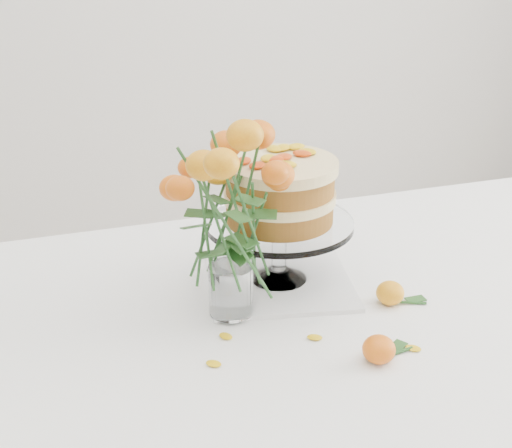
{
  "coord_description": "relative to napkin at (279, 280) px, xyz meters",
  "views": [
    {
      "loc": [
        -0.53,
        -1.03,
        1.41
      ],
      "look_at": [
        -0.17,
        0.06,
        0.91
      ],
      "focal_mm": 50.0,
      "sensor_mm": 36.0,
      "label": 1
    }
  ],
  "objects": [
    {
      "name": "loose_rose_far",
      "position": [
        0.06,
        -0.3,
        0.02
      ],
      "size": [
        0.09,
        0.05,
        0.04
      ],
      "rotation": [
        0.0,
        0.0,
        0.17
      ],
      "color": "#D2650A",
      "rests_on": "table"
    },
    {
      "name": "stray_petal_e",
      "position": [
        -0.19,
        -0.23,
        -0.0
      ],
      "size": [
        0.03,
        0.02,
        0.0
      ],
      "primitive_type": "ellipsoid",
      "color": "yellow",
      "rests_on": "table"
    },
    {
      "name": "loose_rose_near",
      "position": [
        0.16,
        -0.14,
        0.02
      ],
      "size": [
        0.09,
        0.05,
        0.04
      ],
      "rotation": [
        0.0,
        0.0,
        -0.41
      ],
      "color": "orange",
      "rests_on": "table"
    },
    {
      "name": "table",
      "position": [
        0.11,
        -0.11,
        -0.09
      ],
      "size": [
        1.43,
        0.93,
        0.76
      ],
      "color": "#A67A60",
      "rests_on": "ground"
    },
    {
      "name": "napkin",
      "position": [
        0.0,
        0.0,
        0.0
      ],
      "size": [
        0.32,
        0.32,
        0.01
      ],
      "primitive_type": "cube",
      "rotation": [
        0.0,
        0.0,
        -0.19
      ],
      "color": "white",
      "rests_on": "table"
    },
    {
      "name": "stray_petal_c",
      "position": [
        0.13,
        -0.29,
        -0.0
      ],
      "size": [
        0.03,
        0.02,
        0.0
      ],
      "primitive_type": "ellipsoid",
      "color": "yellow",
      "rests_on": "table"
    },
    {
      "name": "stray_petal_b",
      "position": [
        0.09,
        -0.25,
        -0.0
      ],
      "size": [
        0.03,
        0.02,
        0.0
      ],
      "primitive_type": "ellipsoid",
      "color": "yellow",
      "rests_on": "table"
    },
    {
      "name": "cake_stand",
      "position": [
        -0.0,
        0.0,
        0.17
      ],
      "size": [
        0.28,
        0.28,
        0.25
      ],
      "rotation": [
        0.0,
        0.0,
        0.1
      ],
      "color": "white",
      "rests_on": "napkin"
    },
    {
      "name": "stray_petal_a",
      "position": [
        -0.01,
        -0.21,
        -0.0
      ],
      "size": [
        0.03,
        0.02,
        0.0
      ],
      "primitive_type": "ellipsoid",
      "color": "yellow",
      "rests_on": "table"
    },
    {
      "name": "rose_vase",
      "position": [
        -0.12,
        -0.09,
        0.22
      ],
      "size": [
        0.29,
        0.29,
        0.39
      ],
      "rotation": [
        0.0,
        0.0,
        0.13
      ],
      "color": "white",
      "rests_on": "table"
    },
    {
      "name": "stray_petal_d",
      "position": [
        -0.15,
        -0.16,
        -0.0
      ],
      "size": [
        0.03,
        0.02,
        0.0
      ],
      "primitive_type": "ellipsoid",
      "color": "yellow",
      "rests_on": "table"
    }
  ]
}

